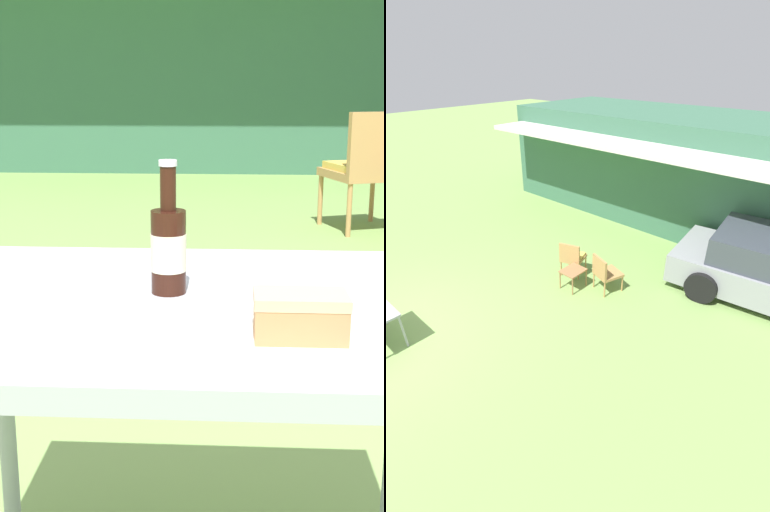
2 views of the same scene
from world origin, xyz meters
TOP-DOWN VIEW (x-y plane):
  - cabin_building at (0.35, 9.12)m, footprint 9.45×5.23m
  - wicker_chair_cushioned at (1.04, 4.05)m, footprint 0.63×0.65m
  - patio_table at (0.00, 0.00)m, footprint 0.97×0.73m
  - cake_on_plate at (0.16, -0.20)m, footprint 0.20×0.20m
  - cola_bottle_near at (-0.04, 0.04)m, footprint 0.06×0.06m
  - fork at (0.08, -0.19)m, footprint 0.17×0.02m

SIDE VIEW (x-z plane):
  - wicker_chair_cushioned at x=1.04m, z-range 0.05..0.91m
  - patio_table at x=0.00m, z-range 0.30..1.02m
  - fork at x=0.08m, z-range 0.73..0.74m
  - cake_on_plate at x=0.16m, z-range 0.72..0.80m
  - cola_bottle_near at x=-0.04m, z-range 0.70..0.93m
  - cabin_building at x=0.35m, z-range 0.01..3.09m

